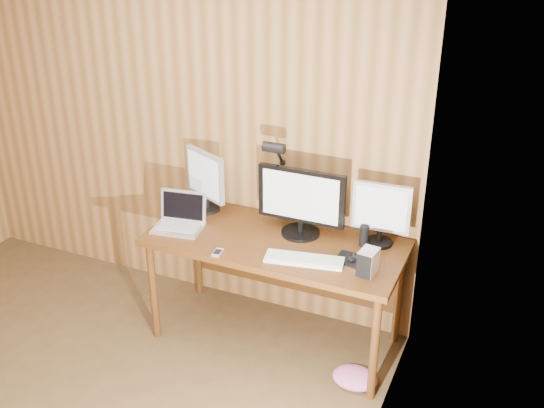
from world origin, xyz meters
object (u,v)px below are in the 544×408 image
Objects in this scene: keyboard at (304,259)px; phone at (218,253)px; mouse at (353,257)px; monitor_center at (301,201)px; speaker at (364,236)px; desk_lamp at (278,169)px; monitor_left at (205,179)px; hard_drive at (368,262)px; monitor_right at (381,213)px; desk at (280,252)px; laptop at (180,219)px.

phone is at bearing -177.03° from keyboard.
monitor_center is at bearing 159.91° from mouse.
speaker reaches higher than mouse.
monitor_left is at bearing -162.42° from desk_lamp.
mouse is 0.16m from hard_drive.
monitor_right is 0.55m from keyboard.
speaker is (0.01, 0.20, 0.04)m from mouse.
speaker is at bearing 7.50° from desk_lamp.
monitor_left is 0.53m from desk_lamp.
mouse is 0.80m from phone.
monitor_center reaches higher than hard_drive.
monitor_left reaches higher than desk.
mouse is at bearing 9.77° from phone.
keyboard is (0.14, -0.31, -0.22)m from monitor_center.
phone is at bearing -93.16° from desk_lamp.
desk_lamp is at bearing 159.03° from hard_drive.
monitor_left reaches higher than hard_drive.
laptop is at bearing -166.99° from desk.
laptop is at bearing -164.33° from monitor_center.
monitor_right is at bearing 4.11° from laptop.
monitor_center is at bearing 29.99° from desk.
monitor_center is at bearing -10.95° from desk_lamp.
laptop is 0.71m from desk_lamp.
desk is at bearing -48.03° from desk_lamp.
desk is 0.70m from monitor_left.
monitor_left is at bearing 174.44° from monitor_center.
monitor_right is at bearing 75.71° from mouse.
monitor_center is 0.49m from mouse.
monitor_right is (0.49, 0.07, -0.01)m from monitor_center.
speaker is 0.68m from desk_lamp.
monitor_left is 1.20m from monitor_right.
laptop reaches higher than hard_drive.
desk_lamp is (0.55, 0.31, 0.32)m from laptop.
phone is (-0.85, -0.50, -0.21)m from monitor_right.
monitor_left is 4.16× the size of mouse.
monitor_left is at bearing 177.56° from speaker.
monitor_center is at bearing 6.92° from laptop.
desk_lamp is (-0.20, 0.09, 0.15)m from monitor_center.
desk is at bearing 126.25° from keyboard.
desk_lamp reaches higher than mouse.
keyboard is 0.29m from mouse.
desk_lamp is at bearing 117.42° from desk.
laptop is 1.27m from hard_drive.
monitor_right is 0.65× the size of desk_lamp.
monitor_center reaches higher than mouse.
speaker is 0.22× the size of desk_lamp.
phone is at bearing -157.73° from mouse.
keyboard is at bearing -150.09° from mouse.
phone is at bearing -124.57° from desk.
monitor_left is at bearing 145.70° from keyboard.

